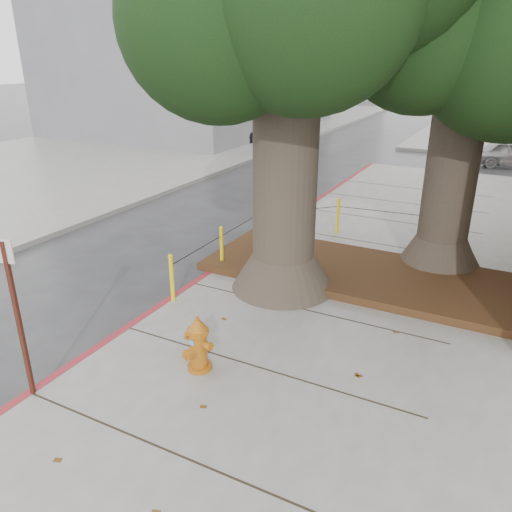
# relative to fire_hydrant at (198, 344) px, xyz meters

# --- Properties ---
(ground) EXTENTS (140.00, 140.00, 0.00)m
(ground) POSITION_rel_fire_hydrant_xyz_m (0.22, 0.44, -0.58)
(ground) COLOR #28282B
(ground) RESTS_ON ground
(sidewalk_opposite) EXTENTS (14.00, 60.00, 0.15)m
(sidewalk_opposite) POSITION_rel_fire_hydrant_xyz_m (-13.78, 10.44, -0.50)
(sidewalk_opposite) COLOR slate
(sidewalk_opposite) RESTS_ON ground
(curb_red) EXTENTS (0.14, 26.00, 0.16)m
(curb_red) POSITION_rel_fire_hydrant_xyz_m (-1.78, 2.94, -0.50)
(curb_red) COLOR maroon
(curb_red) RESTS_ON ground
(planter_bed) EXTENTS (6.40, 2.60, 0.16)m
(planter_bed) POSITION_rel_fire_hydrant_xyz_m (1.12, 4.34, -0.35)
(planter_bed) COLOR black
(planter_bed) RESTS_ON sidewalk_main
(building_far_grey) EXTENTS (12.00, 16.00, 12.00)m
(building_far_grey) POSITION_rel_fire_hydrant_xyz_m (-14.78, 22.44, 5.42)
(building_far_grey) COLOR slate
(building_far_grey) RESTS_ON ground
(building_far_white) EXTENTS (12.00, 18.00, 15.00)m
(building_far_white) POSITION_rel_fire_hydrant_xyz_m (-16.78, 45.44, 6.92)
(building_far_white) COLOR silver
(building_far_white) RESTS_ON ground
(tree_far) EXTENTS (4.50, 3.80, 7.17)m
(tree_far) POSITION_rel_fire_hydrant_xyz_m (2.86, 5.76, 4.44)
(tree_far) COLOR #4C3F33
(tree_far) RESTS_ON sidewalk_main
(bollard_ring) EXTENTS (3.79, 5.39, 0.95)m
(bollard_ring) POSITION_rel_fire_hydrant_xyz_m (-0.65, 4.82, 0.09)
(bollard_ring) COLOR yellow
(bollard_ring) RESTS_ON sidewalk_main
(fire_hydrant) EXTENTS (0.47, 0.45, 0.87)m
(fire_hydrant) POSITION_rel_fire_hydrant_xyz_m (0.00, 0.00, 0.00)
(fire_hydrant) COLOR #B15D12
(fire_hydrant) RESTS_ON sidewalk_main
(signpost) EXTENTS (0.22, 0.08, 2.26)m
(signpost) POSITION_rel_fire_hydrant_xyz_m (-1.73, -1.54, 0.85)
(signpost) COLOR #471911
(signpost) RESTS_ON sidewalk_main
(car_dark) EXTENTS (2.01, 4.05, 1.13)m
(car_dark) POSITION_rel_fire_hydrant_xyz_m (-9.55, 17.52, -0.01)
(car_dark) COLOR black
(car_dark) RESTS_ON ground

